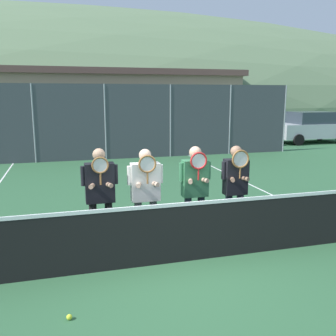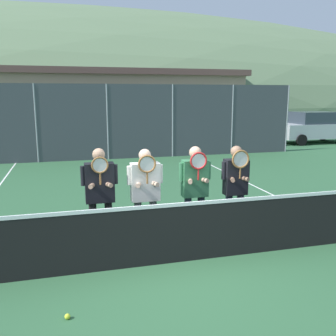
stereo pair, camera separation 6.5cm
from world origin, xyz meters
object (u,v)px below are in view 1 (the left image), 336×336
at_px(player_center_left, 146,189).
at_px(car_left_of_center, 134,130).
at_px(player_rightmost, 235,184).
at_px(tennis_ball_on_court, 69,317).
at_px(player_center_right, 195,185).
at_px(car_far_left, 21,133).
at_px(car_center, 229,130).
at_px(car_right_of_center, 310,127).
at_px(player_leftmost, 100,190).

distance_m(player_center_left, car_left_of_center, 11.96).
xyz_separation_m(player_center_left, car_left_of_center, (1.99, 11.80, -0.09)).
bearing_deg(player_rightmost, tennis_ball_on_court, -147.89).
distance_m(player_center_right, car_far_left, 12.55).
relative_size(car_center, tennis_ball_on_court, 60.96).
relative_size(car_center, car_right_of_center, 1.00).
bearing_deg(player_center_right, car_right_of_center, 46.90).
distance_m(player_center_left, player_rightmost, 1.68).
height_order(car_far_left, tennis_ball_on_court, car_far_left).
relative_size(player_rightmost, car_far_left, 0.39).
height_order(player_center_left, car_left_of_center, car_left_of_center).
bearing_deg(car_left_of_center, car_center, 0.67).
distance_m(player_center_left, player_center_right, 0.91).
xyz_separation_m(player_leftmost, car_right_of_center, (12.75, 11.80, -0.17)).
distance_m(player_center_right, car_right_of_center, 16.20).
xyz_separation_m(player_leftmost, car_center, (7.79, 11.81, -0.19)).
height_order(player_leftmost, player_center_left, player_leftmost).
relative_size(player_center_right, car_center, 0.42).
height_order(player_rightmost, car_far_left, car_far_left).
bearing_deg(player_center_left, tennis_ball_on_court, -124.99).
height_order(player_leftmost, car_left_of_center, car_left_of_center).
bearing_deg(tennis_ball_on_court, car_center, 58.73).
xyz_separation_m(player_center_right, tennis_ball_on_court, (-2.28, -1.96, -1.01)).
bearing_deg(tennis_ball_on_court, player_center_left, 55.01).
relative_size(player_rightmost, car_right_of_center, 0.42).
distance_m(player_center_left, car_center, 13.78).
xyz_separation_m(player_leftmost, car_left_of_center, (2.76, 11.75, -0.10)).
relative_size(player_center_right, car_far_left, 0.39).
relative_size(player_center_left, car_left_of_center, 0.40).
height_order(player_center_left, car_right_of_center, player_center_left).
distance_m(player_leftmost, car_right_of_center, 17.37).
relative_size(car_right_of_center, tennis_ball_on_court, 61.12).
distance_m(player_center_left, car_far_left, 12.29).
bearing_deg(tennis_ball_on_court, player_leftmost, 73.51).
relative_size(player_rightmost, car_left_of_center, 0.40).
bearing_deg(player_center_right, tennis_ball_on_court, -139.23).
bearing_deg(car_right_of_center, player_center_left, -135.33).
height_order(player_rightmost, car_right_of_center, player_rightmost).
xyz_separation_m(car_left_of_center, car_center, (5.03, 0.06, -0.09)).
bearing_deg(player_center_left, player_center_right, 0.89).
distance_m(player_rightmost, car_center, 13.04).
xyz_separation_m(player_center_right, car_center, (6.11, 11.84, -0.19)).
height_order(car_center, tennis_ball_on_court, car_center).
distance_m(car_left_of_center, car_right_of_center, 10.00).
xyz_separation_m(player_center_left, car_right_of_center, (11.98, 11.85, -0.16)).
bearing_deg(player_leftmost, car_left_of_center, 76.79).
height_order(player_center_left, car_far_left, car_far_left).
height_order(player_center_left, player_rightmost, same).
bearing_deg(car_far_left, tennis_ball_on_court, -82.47).
height_order(car_left_of_center, car_right_of_center, car_left_of_center).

